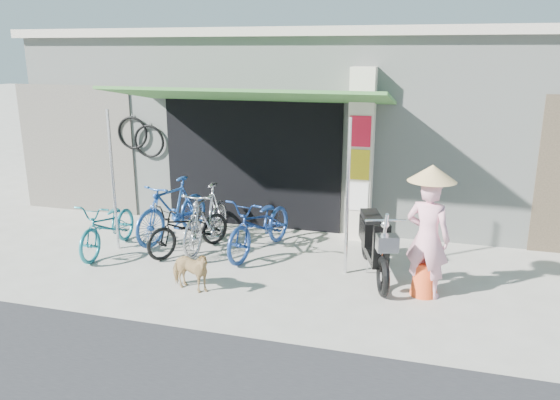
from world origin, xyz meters
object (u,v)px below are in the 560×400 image
(bike_silver, at_px, (207,218))
(bike_black, at_px, (189,228))
(bike_navy, at_px, (261,224))
(moped, at_px, (374,243))
(bike_teal, at_px, (109,226))
(nun, at_px, (428,233))
(bike_blue, at_px, (173,210))
(street_dog, at_px, (190,271))

(bike_silver, bearing_deg, bike_black, -128.76)
(bike_navy, distance_m, moped, 1.95)
(bike_teal, relative_size, moped, 0.90)
(bike_black, bearing_deg, nun, 19.25)
(bike_blue, xyz_separation_m, nun, (4.38, -1.17, 0.36))
(bike_silver, bearing_deg, bike_teal, -158.28)
(bike_silver, height_order, nun, nun)
(bike_navy, bearing_deg, bike_teal, -152.90)
(bike_teal, bearing_deg, moped, -0.50)
(bike_blue, relative_size, bike_navy, 0.96)
(street_dog, xyz_separation_m, nun, (3.16, 0.76, 0.60))
(nun, bearing_deg, bike_black, 7.98)
(bike_black, relative_size, bike_navy, 0.86)
(bike_teal, bearing_deg, bike_navy, 10.97)
(bike_black, bearing_deg, bike_teal, -136.96)
(bike_black, bearing_deg, bike_navy, 42.75)
(bike_blue, xyz_separation_m, bike_silver, (0.77, -0.28, -0.00))
(bike_teal, height_order, moped, moped)
(bike_silver, distance_m, bike_navy, 0.95)
(bike_black, bearing_deg, moped, 26.34)
(bike_teal, relative_size, bike_navy, 0.90)
(bike_blue, height_order, bike_navy, bike_blue)
(bike_teal, height_order, bike_black, bike_teal)
(bike_teal, relative_size, bike_black, 1.05)
(street_dog, bearing_deg, bike_blue, 45.61)
(bike_navy, bearing_deg, bike_silver, -164.82)
(bike_black, xyz_separation_m, street_dog, (0.65, -1.40, -0.12))
(nun, bearing_deg, bike_teal, 14.07)
(bike_silver, xyz_separation_m, bike_navy, (0.94, 0.04, -0.04))
(moped, bearing_deg, bike_teal, 166.21)
(bike_teal, bearing_deg, nun, -6.59)
(bike_silver, bearing_deg, bike_navy, 2.89)
(bike_black, height_order, nun, nun)
(bike_black, distance_m, bike_navy, 1.19)
(bike_teal, xyz_separation_m, bike_silver, (1.51, 0.58, 0.09))
(street_dog, relative_size, nun, 0.39)
(bike_blue, distance_m, nun, 4.54)
(moped, xyz_separation_m, nun, (0.76, -0.51, 0.40))
(bike_teal, distance_m, nun, 5.15)
(bike_black, bearing_deg, street_dog, -36.31)
(bike_silver, xyz_separation_m, street_dog, (0.45, -1.65, -0.24))
(bike_teal, xyz_separation_m, moped, (4.36, 0.21, 0.05))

